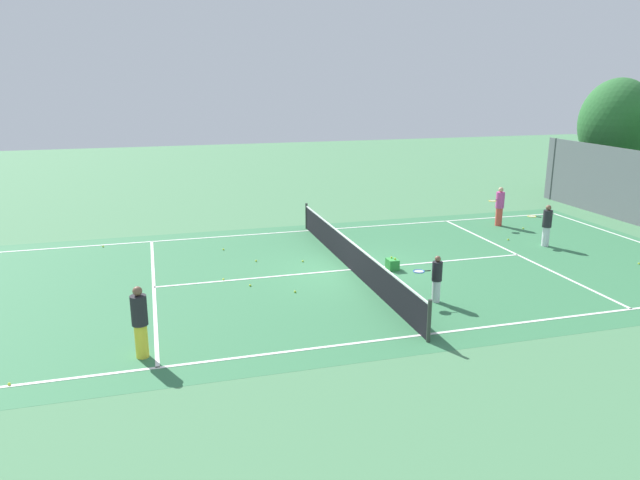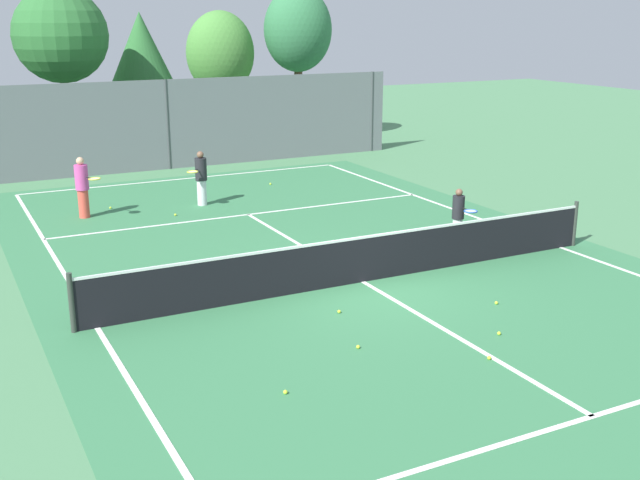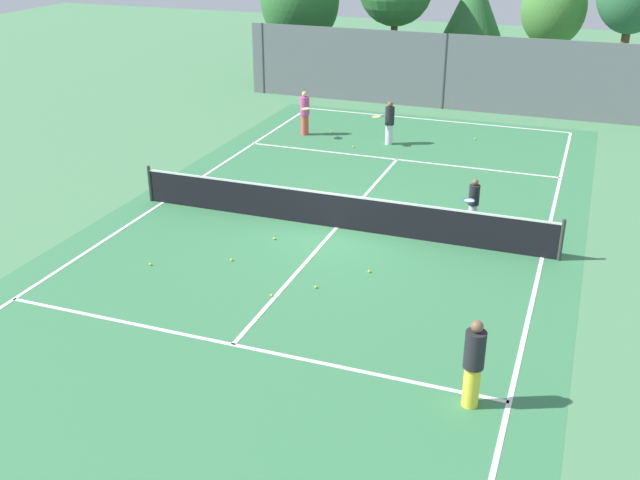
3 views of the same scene
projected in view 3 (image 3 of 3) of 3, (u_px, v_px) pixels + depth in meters
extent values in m
plane|color=#4C8456|center=(337.00, 228.00, 20.58)|extent=(80.00, 80.00, 0.00)
cube|color=#387A4C|center=(337.00, 228.00, 20.57)|extent=(13.00, 25.00, 0.00)
cube|color=white|center=(163.00, 202.00, 22.32)|extent=(0.10, 24.00, 0.01)
cube|color=white|center=(542.00, 257.00, 18.83)|extent=(0.10, 24.00, 0.01)
cube|color=white|center=(432.00, 120.00, 30.83)|extent=(11.00, 0.10, 0.01)
cube|color=white|center=(233.00, 345.00, 15.10)|extent=(11.00, 0.10, 0.01)
cube|color=white|center=(397.00, 159.00, 26.04)|extent=(11.00, 0.10, 0.01)
cube|color=white|center=(337.00, 227.00, 20.57)|extent=(0.10, 12.80, 0.01)
cylinder|color=#333833|center=(150.00, 184.00, 22.22)|extent=(0.10, 0.10, 1.10)
cylinder|color=#333833|center=(562.00, 240.00, 18.48)|extent=(0.10, 0.10, 1.10)
cube|color=black|center=(337.00, 212.00, 20.38)|extent=(11.80, 0.03, 0.95)
cube|color=white|center=(337.00, 195.00, 20.17)|extent=(11.80, 0.04, 0.05)
cube|color=slate|center=(444.00, 72.00, 31.88)|extent=(18.00, 0.06, 3.20)
cylinder|color=#3F4447|center=(263.00, 59.00, 34.58)|extent=(0.12, 0.12, 3.20)
cylinder|color=#3F4447|center=(444.00, 72.00, 31.88)|extent=(0.12, 0.12, 3.20)
cylinder|color=brown|center=(621.00, 64.00, 32.93)|extent=(0.36, 0.36, 3.44)
cylinder|color=brown|center=(469.00, 62.00, 35.61)|extent=(0.38, 0.38, 2.54)
cone|color=#2D6B33|center=(474.00, 2.00, 34.47)|extent=(2.68, 2.68, 2.98)
cylinder|color=brown|center=(393.00, 54.00, 35.07)|extent=(0.32, 0.32, 3.41)
cylinder|color=brown|center=(547.00, 65.00, 34.96)|extent=(0.38, 0.38, 2.52)
ellipsoid|color=#4C8E3D|center=(554.00, 8.00, 33.91)|extent=(2.92, 2.66, 3.51)
cylinder|color=brown|center=(300.00, 59.00, 37.20)|extent=(0.44, 0.44, 2.22)
cylinder|color=silver|center=(472.00, 215.00, 20.55)|extent=(0.24, 0.24, 0.64)
cylinder|color=#232328|center=(474.00, 195.00, 20.30)|extent=(0.29, 0.29, 0.56)
sphere|color=brown|center=(475.00, 182.00, 20.15)|extent=(0.17, 0.17, 0.17)
cylinder|color=black|center=(471.00, 198.00, 20.04)|extent=(0.05, 0.20, 0.03)
torus|color=blue|center=(469.00, 201.00, 19.84)|extent=(0.36, 0.36, 0.03)
cylinder|color=silver|center=(469.00, 201.00, 19.84)|extent=(0.30, 0.30, 0.00)
cylinder|color=yellow|center=(471.00, 386.00, 13.14)|extent=(0.30, 0.30, 0.81)
cylinder|color=#232328|center=(475.00, 350.00, 12.82)|extent=(0.37, 0.37, 0.70)
sphere|color=brown|center=(477.00, 327.00, 12.64)|extent=(0.22, 0.22, 0.22)
cylinder|color=#E54C3F|center=(305.00, 125.00, 28.72)|extent=(0.29, 0.29, 0.79)
cylinder|color=#D14799|center=(305.00, 106.00, 28.42)|extent=(0.36, 0.36, 0.69)
sphere|color=tan|center=(305.00, 94.00, 28.23)|extent=(0.21, 0.21, 0.21)
cylinder|color=black|center=(305.00, 107.00, 28.10)|extent=(0.11, 0.19, 0.03)
torus|color=yellow|center=(306.00, 109.00, 27.87)|extent=(0.44, 0.44, 0.03)
cylinder|color=silver|center=(306.00, 109.00, 27.87)|extent=(0.37, 0.37, 0.00)
cylinder|color=silver|center=(389.00, 134.00, 27.59)|extent=(0.27, 0.27, 0.75)
cylinder|color=#232328|center=(390.00, 116.00, 27.31)|extent=(0.34, 0.34, 0.65)
sphere|color=brown|center=(390.00, 104.00, 27.13)|extent=(0.20, 0.20, 0.20)
cylinder|color=black|center=(382.00, 116.00, 27.16)|extent=(0.16, 0.17, 0.03)
torus|color=yellow|center=(376.00, 117.00, 27.06)|extent=(0.47, 0.47, 0.03)
cylinder|color=silver|center=(376.00, 117.00, 27.06)|extent=(0.39, 0.39, 0.00)
cube|color=green|center=(363.00, 206.00, 21.55)|extent=(0.46, 0.34, 0.36)
sphere|color=#CCE533|center=(360.00, 199.00, 21.49)|extent=(0.07, 0.07, 0.07)
sphere|color=#CCE533|center=(367.00, 199.00, 21.48)|extent=(0.07, 0.07, 0.07)
sphere|color=#CCE533|center=(316.00, 287.00, 17.32)|extent=(0.07, 0.07, 0.07)
sphere|color=#CCE533|center=(231.00, 260.00, 18.64)|extent=(0.07, 0.07, 0.07)
sphere|color=#CCE533|center=(353.00, 147.00, 27.31)|extent=(0.07, 0.07, 0.07)
sphere|color=#CCE533|center=(369.00, 271.00, 18.06)|extent=(0.07, 0.07, 0.07)
sphere|color=#CCE533|center=(272.00, 295.00, 16.95)|extent=(0.07, 0.07, 0.07)
sphere|color=#CCE533|center=(475.00, 139.00, 28.24)|extent=(0.07, 0.07, 0.07)
sphere|color=#CCE533|center=(150.00, 264.00, 18.41)|extent=(0.07, 0.07, 0.07)
sphere|color=#CCE533|center=(332.00, 131.00, 29.17)|extent=(0.07, 0.07, 0.07)
sphere|color=#CCE533|center=(274.00, 239.00, 19.83)|extent=(0.07, 0.07, 0.07)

